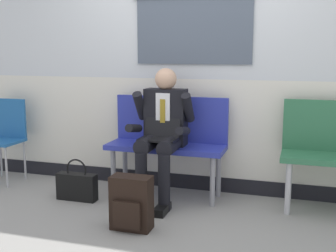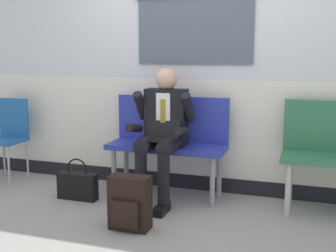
% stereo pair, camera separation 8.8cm
% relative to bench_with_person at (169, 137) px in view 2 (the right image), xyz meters
% --- Properties ---
extents(ground_plane, '(18.00, 18.00, 0.00)m').
position_rel_bench_with_person_xyz_m(ground_plane, '(0.17, -0.47, -0.58)').
color(ground_plane, gray).
extents(station_wall, '(6.37, 0.17, 2.95)m').
position_rel_bench_with_person_xyz_m(station_wall, '(0.17, 0.27, 0.89)').
color(station_wall, silver).
rests_on(station_wall, ground).
extents(bench_with_person, '(1.17, 0.42, 0.99)m').
position_rel_bench_with_person_xyz_m(bench_with_person, '(0.00, 0.00, 0.00)').
color(bench_with_person, '#28339E').
rests_on(bench_with_person, ground).
extents(person_seated, '(0.57, 0.70, 1.28)m').
position_rel_bench_with_person_xyz_m(person_seated, '(0.00, -0.20, 0.11)').
color(person_seated, black).
rests_on(person_seated, ground).
extents(backpack, '(0.33, 0.21, 0.44)m').
position_rel_bench_with_person_xyz_m(backpack, '(-0.02, -0.95, -0.37)').
color(backpack, black).
rests_on(backpack, ground).
extents(handbag, '(0.40, 0.12, 0.41)m').
position_rel_bench_with_person_xyz_m(handbag, '(-0.79, -0.45, -0.44)').
color(handbag, black).
rests_on(handbag, ground).
extents(folding_chair, '(0.38, 0.38, 0.91)m').
position_rel_bench_with_person_xyz_m(folding_chair, '(-1.86, -0.07, -0.04)').
color(folding_chair, '#1E5999').
rests_on(folding_chair, ground).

